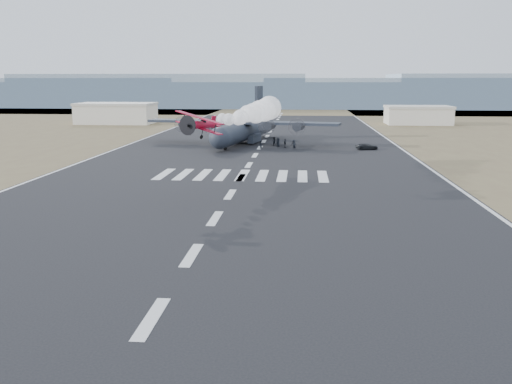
# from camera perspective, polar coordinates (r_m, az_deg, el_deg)

# --- Properties ---
(ground) EXTENTS (500.00, 500.00, 0.00)m
(ground) POSITION_cam_1_polar(r_m,az_deg,el_deg) (33.89, -10.93, -12.92)
(ground) COLOR black
(ground) RESTS_ON ground
(scrub_far) EXTENTS (500.00, 80.00, 0.00)m
(scrub_far) POSITION_cam_1_polar(r_m,az_deg,el_deg) (260.11, 2.93, 8.60)
(scrub_far) COLOR brown
(scrub_far) RESTS_ON ground
(runway_markings) EXTENTS (60.00, 260.00, 0.01)m
(runway_markings) POSITION_cam_1_polar(r_m,az_deg,el_deg) (91.10, -0.75, 2.86)
(runway_markings) COLOR silver
(runway_markings) RESTS_ON ground
(ridge_seg_b) EXTENTS (150.00, 50.00, 15.00)m
(ridge_seg_b) POSITION_cam_1_polar(r_m,az_deg,el_deg) (321.20, -21.08, 9.78)
(ridge_seg_b) COLOR #8193A4
(ridge_seg_b) RESTS_ON ground
(ridge_seg_c) EXTENTS (150.00, 50.00, 17.00)m
(ridge_seg_c) POSITION_cam_1_polar(r_m,az_deg,el_deg) (298.89, -9.61, 10.49)
(ridge_seg_c) COLOR #8193A4
(ridge_seg_c) RESTS_ON ground
(ridge_seg_d) EXTENTS (150.00, 50.00, 13.00)m
(ridge_seg_d) POSITION_cam_1_polar(r_m,az_deg,el_deg) (289.82, 3.15, 10.20)
(ridge_seg_d) COLOR #8193A4
(ridge_seg_d) RESTS_ON ground
(ridge_seg_e) EXTENTS (150.00, 50.00, 15.00)m
(ridge_seg_e) POSITION_cam_1_polar(r_m,az_deg,el_deg) (295.06, 16.08, 9.99)
(ridge_seg_e) COLOR #8193A4
(ridge_seg_e) RESTS_ON ground
(hangar_left) EXTENTS (24.50, 14.50, 6.70)m
(hangar_left) POSITION_cam_1_polar(r_m,az_deg,el_deg) (185.17, -14.48, 8.06)
(hangar_left) COLOR beige
(hangar_left) RESTS_ON ground
(hangar_right) EXTENTS (20.50, 12.50, 5.90)m
(hangar_right) POSITION_cam_1_polar(r_m,az_deg,el_deg) (183.73, 16.68, 7.79)
(hangar_right) COLOR beige
(hangar_right) RESTS_ON ground
(aerobatic_biplane) EXTENTS (6.19, 5.77, 3.01)m
(aerobatic_biplane) POSITION_cam_1_polar(r_m,az_deg,el_deg) (62.71, -5.86, 7.10)
(aerobatic_biplane) COLOR #BD0C35
(smoke_trail) EXTENTS (7.88, 28.30, 3.93)m
(smoke_trail) POSITION_cam_1_polar(r_m,az_deg,el_deg) (85.14, 0.41, 8.49)
(smoke_trail) COLOR white
(transport_aircraft) EXTENTS (43.51, 35.63, 12.60)m
(transport_aircraft) POSITION_cam_1_polar(r_m,az_deg,el_deg) (122.46, -1.25, 6.66)
(transport_aircraft) COLOR #212732
(transport_aircraft) RESTS_ON ground
(support_vehicle) EXTENTS (4.83, 2.96, 1.25)m
(support_vehicle) POSITION_cam_1_polar(r_m,az_deg,el_deg) (113.81, 11.60, 4.72)
(support_vehicle) COLOR black
(support_vehicle) RESTS_ON ground
(crew_a) EXTENTS (0.74, 0.70, 1.59)m
(crew_a) POSITION_cam_1_polar(r_m,az_deg,el_deg) (111.82, 4.07, 4.89)
(crew_a) COLOR black
(crew_a) RESTS_ON ground
(crew_b) EXTENTS (1.02, 0.82, 1.82)m
(crew_b) POSITION_cam_1_polar(r_m,az_deg,el_deg) (118.64, 1.88, 5.36)
(crew_b) COLOR black
(crew_b) RESTS_ON ground
(crew_c) EXTENTS (1.15, 0.55, 1.77)m
(crew_c) POSITION_cam_1_polar(r_m,az_deg,el_deg) (113.86, 3.99, 5.06)
(crew_c) COLOR black
(crew_c) RESTS_ON ground
(crew_d) EXTENTS (0.67, 1.12, 1.80)m
(crew_d) POSITION_cam_1_polar(r_m,az_deg,el_deg) (114.76, 3.08, 5.13)
(crew_d) COLOR black
(crew_d) RESTS_ON ground
(crew_e) EXTENTS (0.89, 1.04, 1.82)m
(crew_e) POSITION_cam_1_polar(r_m,az_deg,el_deg) (116.75, 2.38, 5.26)
(crew_e) COLOR black
(crew_e) RESTS_ON ground
(crew_f) EXTENTS (1.09, 1.65, 1.70)m
(crew_f) POSITION_cam_1_polar(r_m,az_deg,el_deg) (116.97, -3.76, 5.22)
(crew_f) COLOR black
(crew_f) RESTS_ON ground
(crew_g) EXTENTS (0.77, 0.75, 1.64)m
(crew_g) POSITION_cam_1_polar(r_m,az_deg,el_deg) (117.73, 2.27, 5.27)
(crew_g) COLOR black
(crew_g) RESTS_ON ground
(crew_h) EXTENTS (0.79, 0.92, 1.61)m
(crew_h) POSITION_cam_1_polar(r_m,az_deg,el_deg) (112.85, 0.46, 4.99)
(crew_h) COLOR black
(crew_h) RESTS_ON ground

